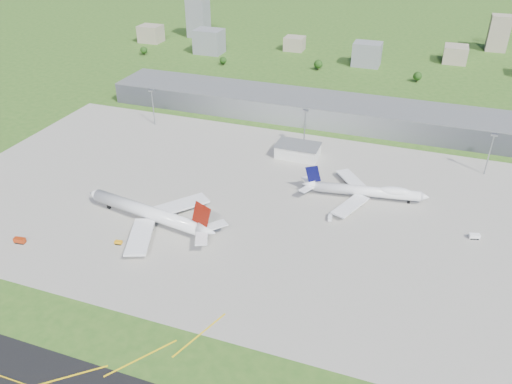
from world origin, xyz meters
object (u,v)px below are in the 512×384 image
(crash_tender, at_px, (20,241))
(van_white_near, at_px, (330,218))
(airliner_red_twin, at_px, (151,214))
(van_white_far, at_px, (474,236))
(tug_yellow, at_px, (118,243))
(airliner_blue_quad, at_px, (367,191))

(crash_tender, xyz_separation_m, van_white_near, (134.06, 68.29, -0.22))
(airliner_red_twin, bearing_deg, van_white_far, -155.76)
(tug_yellow, distance_m, van_white_near, 104.38)
(airliner_blue_quad, distance_m, van_white_far, 57.88)
(airliner_red_twin, height_order, van_white_far, airliner_red_twin)
(airliner_red_twin, xyz_separation_m, tug_yellow, (-6.06, -20.69, -4.88))
(airliner_blue_quad, height_order, tug_yellow, airliner_blue_quad)
(crash_tender, distance_m, tug_yellow, 46.81)
(crash_tender, height_order, van_white_far, crash_tender)
(tug_yellow, bearing_deg, crash_tender, -170.69)
(airliner_red_twin, relative_size, van_white_far, 14.60)
(airliner_blue_quad, bearing_deg, van_white_far, -27.45)
(van_white_near, bearing_deg, airliner_red_twin, 101.76)
(airliner_red_twin, relative_size, airliner_blue_quad, 1.17)
(airliner_red_twin, height_order, crash_tender, airliner_red_twin)
(van_white_near, bearing_deg, van_white_far, -93.33)
(airliner_blue_quad, distance_m, tug_yellow, 131.00)
(crash_tender, bearing_deg, tug_yellow, 9.96)
(airliner_blue_quad, xyz_separation_m, crash_tender, (-148.08, -94.80, -3.49))
(airliner_red_twin, xyz_separation_m, airliner_blue_quad, (97.64, 59.24, -0.88))
(crash_tender, bearing_deg, airliner_red_twin, 26.62)
(airliner_blue_quad, height_order, crash_tender, airliner_blue_quad)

